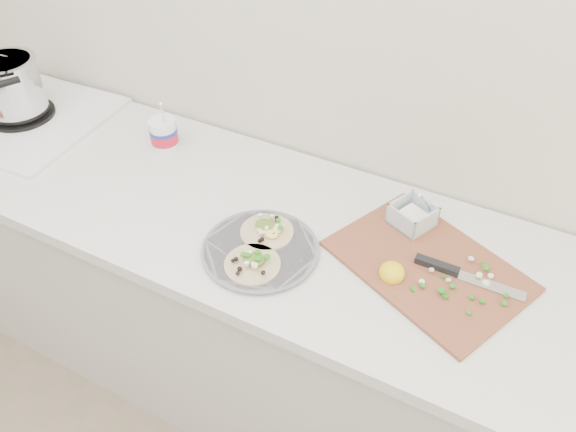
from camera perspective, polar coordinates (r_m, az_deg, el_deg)
The scene contains 5 objects.
counter at distance 1.97m, azimuth -6.18°, elevation -8.09°, with size 2.44×0.66×0.90m.
stove at distance 2.14m, azimuth -25.96°, elevation 10.82°, with size 0.58×0.54×0.26m.
taco_plate at distance 1.46m, azimuth -2.87°, elevation -3.20°, with size 0.31×0.31×0.04m.
tub at distance 1.84m, azimuth -12.52°, elevation 8.38°, with size 0.09×0.09×0.20m.
cutboard at distance 1.47m, azimuth 14.11°, elevation -4.21°, with size 0.56×0.48×0.07m.
Camera 1 is at (0.77, 0.41, 1.95)m, focal length 35.00 mm.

